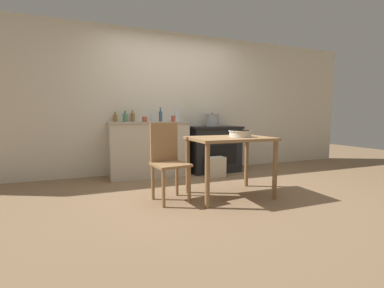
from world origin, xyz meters
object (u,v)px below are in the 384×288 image
(flour_sack, at_px, (216,167))
(stock_pot, at_px, (212,120))
(bottle_center_right, at_px, (133,117))
(bottle_far_left, at_px, (152,117))
(cup_right, at_px, (173,119))
(mixing_bowl_large, at_px, (240,133))
(cup_mid_right, at_px, (145,119))
(chair, at_px, (168,159))
(stove, at_px, (213,149))
(bottle_center, at_px, (125,117))
(work_table, at_px, (230,146))
(bottle_mid_left, at_px, (115,118))
(bottle_center_left, at_px, (177,116))
(bottle_left, at_px, (161,116))

(flour_sack, bearing_deg, stock_pot, 71.51)
(stock_pot, relative_size, bottle_center_right, 1.35)
(bottle_far_left, height_order, cup_right, bottle_far_left)
(flour_sack, xyz_separation_m, mixing_bowl_large, (-0.18, -1.05, 0.64))
(stock_pot, xyz_separation_m, bottle_center_right, (-1.45, 0.16, 0.06))
(cup_mid_right, bearing_deg, chair, -88.03)
(chair, relative_size, mixing_bowl_large, 3.22)
(stove, xyz_separation_m, bottle_center, (-1.59, 0.12, 0.59))
(stove, distance_m, work_table, 1.56)
(work_table, xyz_separation_m, chair, (-0.78, 0.14, -0.14))
(bottle_mid_left, bearing_deg, stock_pot, -4.59)
(work_table, bearing_deg, bottle_far_left, 112.96)
(bottle_far_left, bearing_deg, work_table, -67.04)
(flour_sack, height_order, bottle_center, bottle_center)
(stove, xyz_separation_m, bottle_center_left, (-0.69, 0.08, 0.62))
(bottle_mid_left, bearing_deg, bottle_far_left, -11.10)
(chair, xyz_separation_m, bottle_center_left, (0.56, 1.41, 0.54))
(bottle_center, bearing_deg, bottle_mid_left, 149.06)
(work_table, bearing_deg, bottle_mid_left, 127.19)
(work_table, height_order, mixing_bowl_large, mixing_bowl_large)
(bottle_mid_left, xyz_separation_m, cup_mid_right, (0.45, -0.29, -0.02))
(chair, xyz_separation_m, bottle_mid_left, (-0.49, 1.54, 0.50))
(flour_sack, relative_size, cup_right, 3.31)
(mixing_bowl_large, relative_size, bottle_mid_left, 1.77)
(mixing_bowl_large, distance_m, bottle_mid_left, 2.22)
(stock_pot, bearing_deg, flour_sack, -108.49)
(bottle_center_left, xyz_separation_m, cup_mid_right, (-0.61, -0.16, -0.06))
(bottle_center_left, bearing_deg, mixing_bowl_large, -77.77)
(chair, bearing_deg, stock_pot, 39.32)
(bottle_left, bearing_deg, mixing_bowl_large, -67.68)
(bottle_far_left, xyz_separation_m, cup_right, (0.30, -0.25, -0.03))
(stock_pot, height_order, mixing_bowl_large, stock_pot)
(bottle_center_right, bearing_deg, flour_sack, -27.99)
(chair, height_order, bottle_center_left, bottle_center_left)
(stock_pot, relative_size, bottle_left, 1.09)
(work_table, height_order, cup_mid_right, cup_mid_right)
(bottle_center_left, bearing_deg, bottle_center_right, 168.76)
(bottle_center_left, bearing_deg, chair, -111.79)
(flour_sack, relative_size, bottle_center, 1.82)
(bottle_left, height_order, bottle_mid_left, bottle_left)
(bottle_mid_left, bearing_deg, mixing_bowl_large, -50.80)
(bottle_center_right, bearing_deg, cup_mid_right, -64.09)
(bottle_left, relative_size, bottle_mid_left, 1.45)
(stock_pot, relative_size, mixing_bowl_large, 0.90)
(chair, bearing_deg, cup_mid_right, 83.31)
(cup_right, bearing_deg, stove, 10.67)
(chair, distance_m, flour_sack, 1.44)
(bottle_far_left, xyz_separation_m, bottle_mid_left, (-0.61, 0.12, -0.01))
(stock_pot, bearing_deg, bottle_far_left, 178.98)
(flour_sack, bearing_deg, mixing_bowl_large, -99.71)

